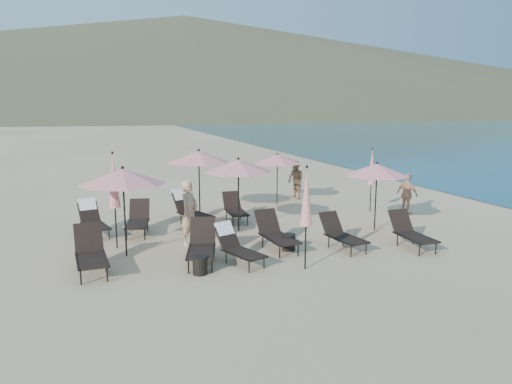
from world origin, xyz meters
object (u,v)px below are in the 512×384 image
object	(u,v)px
lounger_1	(202,244)
lounger_7	(138,219)
lounger_5	(411,232)
lounger_2	(237,245)
lounger_9	(235,208)
lounger_6	(92,219)
umbrella_open_4	(277,159)
lounger_8	(190,208)
umbrella_open_3	(199,157)
umbrella_closed_2	(114,182)
lounger_4	(342,233)
beachgoer_c	(407,194)
umbrella_closed_0	(306,198)
umbrella_open_1	(238,166)
lounger_0	(91,252)
side_table_1	(289,242)
umbrella_open_0	(123,177)
lounger_3	(276,233)
umbrella_open_2	(377,170)
beachgoer_a	(189,213)
beachgoer_b	(296,180)
side_table_0	(200,265)
umbrella_closed_1	(372,167)

from	to	relation	value
lounger_1	lounger_7	bearing A→B (deg)	125.57
lounger_1	lounger_5	xyz separation A→B (m)	(5.91, -0.68, -0.03)
lounger_2	lounger_9	xyz separation A→B (m)	(1.32, 4.41, -0.03)
lounger_6	umbrella_open_4	distance (m)	7.61
lounger_8	umbrella_open_4	distance (m)	4.61
lounger_7	umbrella_open_3	distance (m)	3.38
lounger_9	umbrella_closed_2	xyz separation A→B (m)	(-4.13, -2.01, 1.48)
lounger_9	umbrella_closed_2	size ratio (longest dim) A/B	0.60
lounger_4	lounger_2	bearing A→B (deg)	176.03
beachgoer_c	umbrella_closed_0	bearing A→B (deg)	110.32
umbrella_open_3	umbrella_open_1	bearing A→B (deg)	-74.56
umbrella_open_4	lounger_0	bearing A→B (deg)	-140.91
lounger_1	lounger_9	bearing A→B (deg)	78.66
lounger_7	side_table_1	distance (m)	4.97
lounger_9	umbrella_open_0	world-z (taller)	umbrella_open_0
lounger_0	lounger_4	distance (m)	6.71
lounger_3	umbrella_open_3	xyz separation A→B (m)	(-1.05, 4.75, 1.68)
lounger_2	umbrella_closed_0	size ratio (longest dim) A/B	0.64
umbrella_open_2	beachgoer_a	distance (m)	6.07
lounger_5	umbrella_closed_0	distance (m)	3.92
lounger_5	side_table_1	distance (m)	3.51
lounger_5	umbrella_open_4	world-z (taller)	umbrella_open_4
beachgoer_a	beachgoer_b	xyz separation A→B (m)	(5.68, 5.22, -0.13)
lounger_1	lounger_5	size ratio (longest dim) A/B	1.13
lounger_3	lounger_9	bearing A→B (deg)	87.04
umbrella_closed_2	side_table_0	world-z (taller)	umbrella_closed_2
umbrella_open_4	umbrella_closed_1	xyz separation A→B (m)	(2.84, -2.35, -0.16)
umbrella_open_1	umbrella_open_3	bearing A→B (deg)	105.44
lounger_8	umbrella_open_0	world-z (taller)	umbrella_open_0
lounger_7	umbrella_open_2	size ratio (longest dim) A/B	0.81
lounger_3	umbrella_closed_1	world-z (taller)	umbrella_closed_1
lounger_4	beachgoer_a	xyz separation A→B (m)	(-3.94, 1.85, 0.51)
lounger_8	side_table_1	world-z (taller)	lounger_8
lounger_5	lounger_9	xyz separation A→B (m)	(-3.75, 4.76, -0.02)
lounger_4	beachgoer_a	distance (m)	4.38
umbrella_open_1	umbrella_open_4	distance (m)	4.36
lounger_0	side_table_0	world-z (taller)	lounger_0
lounger_1	beachgoer_b	xyz separation A→B (m)	(5.74, 6.95, 0.33)
lounger_3	umbrella_open_4	size ratio (longest dim) A/B	0.86
lounger_0	beachgoer_a	world-z (taller)	beachgoer_a
lounger_0	umbrella_open_3	bearing A→B (deg)	49.70
lounger_4	umbrella_closed_0	world-z (taller)	umbrella_closed_0
lounger_1	beachgoer_a	size ratio (longest dim) A/B	1.01
lounger_8	umbrella_open_4	xyz separation A→B (m)	(3.96, 1.97, 1.30)
lounger_3	side_table_0	distance (m)	2.81
umbrella_closed_2	beachgoer_c	size ratio (longest dim) A/B	1.79
lounger_0	lounger_8	size ratio (longest dim) A/B	0.97
lounger_6	side_table_0	size ratio (longest dim) A/B	4.00
lounger_7	umbrella_closed_0	world-z (taller)	umbrella_closed_0
lounger_3	umbrella_open_0	world-z (taller)	umbrella_open_0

